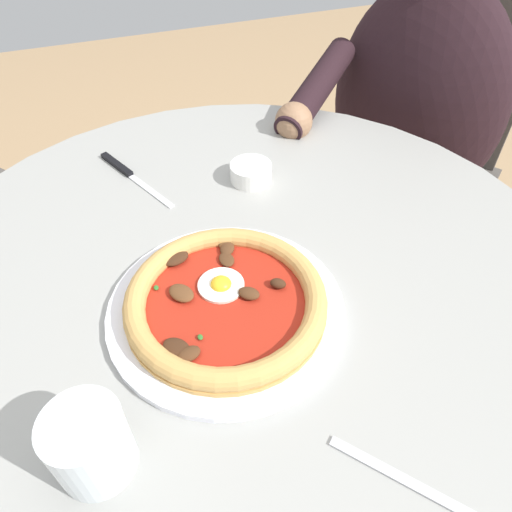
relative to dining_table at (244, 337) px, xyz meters
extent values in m
cube|color=tan|center=(0.00, 0.00, -0.62)|extent=(6.00, 6.00, 0.02)
cylinder|color=#999993|center=(0.00, 0.00, 0.12)|extent=(0.94, 0.94, 0.04)
cylinder|color=gray|center=(0.00, 0.00, -0.24)|extent=(0.10, 0.10, 0.70)
cylinder|color=gray|center=(0.00, 0.00, -0.60)|extent=(0.43, 0.43, 0.02)
cylinder|color=white|center=(-0.05, 0.04, 0.15)|extent=(0.29, 0.29, 0.01)
cylinder|color=tan|center=(-0.05, 0.04, 0.16)|extent=(0.25, 0.25, 0.01)
torus|color=tan|center=(-0.05, 0.04, 0.17)|extent=(0.25, 0.25, 0.03)
cylinder|color=#A82314|center=(-0.05, 0.04, 0.16)|extent=(0.23, 0.23, 0.00)
cylinder|color=white|center=(-0.03, 0.04, 0.16)|extent=(0.06, 0.06, 0.00)
ellipsoid|color=yellow|center=(-0.03, 0.04, 0.17)|extent=(0.03, 0.03, 0.02)
ellipsoid|color=brown|center=(-0.03, 0.09, 0.17)|extent=(0.04, 0.04, 0.01)
ellipsoid|color=#4C2D19|center=(-0.06, 0.01, 0.17)|extent=(0.03, 0.03, 0.01)
ellipsoid|color=#3D2314|center=(-0.05, -0.03, 0.17)|extent=(0.02, 0.02, 0.01)
ellipsoid|color=#4C2D19|center=(0.01, 0.02, 0.17)|extent=(0.03, 0.02, 0.01)
ellipsoid|color=#3D2314|center=(-0.10, 0.11, 0.17)|extent=(0.04, 0.04, 0.01)
ellipsoid|color=#4C2D19|center=(0.03, 0.01, 0.17)|extent=(0.03, 0.03, 0.01)
ellipsoid|color=brown|center=(0.04, 0.01, 0.17)|extent=(0.03, 0.02, 0.01)
ellipsoid|color=#3D2314|center=(0.03, 0.08, 0.17)|extent=(0.03, 0.04, 0.01)
ellipsoid|color=#4C2D19|center=(-0.11, 0.10, 0.17)|extent=(0.02, 0.03, 0.01)
ellipsoid|color=#2D6B28|center=(-0.10, 0.08, 0.17)|extent=(0.01, 0.01, 0.00)
ellipsoid|color=#2D6B28|center=(-0.03, 0.03, 0.17)|extent=(0.01, 0.01, 0.00)
ellipsoid|color=#2D6B28|center=(-0.01, 0.11, 0.17)|extent=(0.01, 0.01, 0.00)
cylinder|color=silver|center=(-0.19, 0.21, 0.18)|extent=(0.07, 0.07, 0.08)
cylinder|color=silver|center=(-0.19, 0.21, 0.15)|extent=(0.07, 0.07, 0.02)
cube|color=silver|center=(0.22, 0.08, 0.14)|extent=(0.11, 0.06, 0.00)
cube|color=black|center=(0.31, 0.12, 0.15)|extent=(0.08, 0.04, 0.01)
cylinder|color=white|center=(0.19, -0.08, 0.16)|extent=(0.07, 0.07, 0.03)
cylinder|color=olive|center=(0.19, -0.08, 0.16)|extent=(0.06, 0.06, 0.01)
cube|color=#BCBCC1|center=(-0.31, -0.06, 0.14)|extent=(0.14, 0.12, 0.00)
cube|color=#282833|center=(0.39, -0.54, -0.39)|extent=(0.44, 0.43, 0.45)
ellipsoid|color=black|center=(0.39, -0.54, 0.10)|extent=(0.44, 0.40, 0.53)
cylinder|color=black|center=(0.38, -0.28, 0.19)|extent=(0.22, 0.24, 0.11)
sphere|color=#936B4C|center=(0.31, -0.21, 0.16)|extent=(0.07, 0.07, 0.07)
cube|color=#504A45|center=(0.42, -0.58, -0.14)|extent=(0.57, 0.57, 0.02)
cube|color=#504A45|center=(0.53, -0.74, 0.07)|extent=(0.31, 0.23, 0.42)
cylinder|color=#4C4742|center=(0.46, -0.32, -0.38)|extent=(0.02, 0.02, 0.46)
cylinder|color=#4C4742|center=(0.16, -0.54, -0.38)|extent=(0.02, 0.02, 0.46)
cylinder|color=#4C4742|center=(0.67, -0.62, -0.38)|extent=(0.02, 0.02, 0.46)
cylinder|color=#4C4742|center=(0.37, -0.83, -0.38)|extent=(0.02, 0.02, 0.46)
cylinder|color=#4C4742|center=(0.62, 0.27, -0.38)|extent=(0.02, 0.02, 0.46)
cylinder|color=#4C4742|center=(0.90, 0.48, -0.38)|extent=(0.02, 0.02, 0.46)
camera|label=1|loc=(-0.41, 0.13, 0.61)|focal=33.47mm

